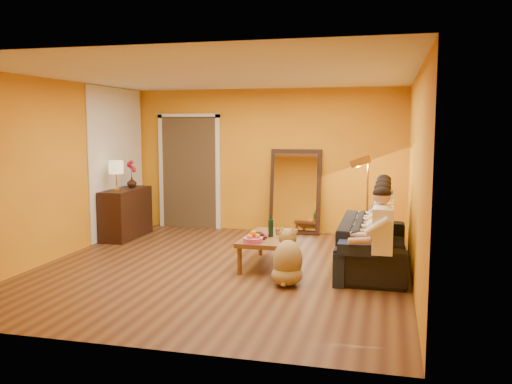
% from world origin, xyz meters
% --- Properties ---
extents(room_shell, '(5.00, 5.50, 2.60)m').
position_xyz_m(room_shell, '(0.00, 0.37, 1.30)').
color(room_shell, brown).
rests_on(room_shell, ground).
extents(white_accent, '(0.02, 1.90, 2.58)m').
position_xyz_m(white_accent, '(-2.48, 1.75, 1.30)').
color(white_accent, white).
rests_on(white_accent, wall_left).
extents(doorway_recess, '(1.06, 0.30, 2.10)m').
position_xyz_m(doorway_recess, '(-1.50, 2.83, 1.05)').
color(doorway_recess, '#3F2D19').
rests_on(doorway_recess, floor).
extents(door_jamb_left, '(0.08, 0.06, 2.20)m').
position_xyz_m(door_jamb_left, '(-2.07, 2.71, 1.05)').
color(door_jamb_left, white).
rests_on(door_jamb_left, wall_back).
extents(door_jamb_right, '(0.08, 0.06, 2.20)m').
position_xyz_m(door_jamb_right, '(-0.93, 2.71, 1.05)').
color(door_jamb_right, white).
rests_on(door_jamb_right, wall_back).
extents(door_header, '(1.22, 0.06, 0.08)m').
position_xyz_m(door_header, '(-1.50, 2.71, 2.12)').
color(door_header, white).
rests_on(door_header, wall_back).
extents(mirror_frame, '(0.92, 0.27, 1.51)m').
position_xyz_m(mirror_frame, '(0.55, 2.63, 0.76)').
color(mirror_frame, black).
rests_on(mirror_frame, floor).
extents(mirror_glass, '(0.78, 0.21, 1.35)m').
position_xyz_m(mirror_glass, '(0.55, 2.59, 0.76)').
color(mirror_glass, white).
rests_on(mirror_glass, mirror_frame).
extents(sideboard, '(0.44, 1.18, 0.85)m').
position_xyz_m(sideboard, '(-2.24, 1.55, 0.42)').
color(sideboard, black).
rests_on(sideboard, floor).
extents(table_lamp, '(0.24, 0.24, 0.51)m').
position_xyz_m(table_lamp, '(-2.24, 1.25, 1.10)').
color(table_lamp, beige).
rests_on(table_lamp, sideboard).
extents(sofa, '(2.26, 0.88, 0.66)m').
position_xyz_m(sofa, '(2.00, 0.57, 0.33)').
color(sofa, black).
rests_on(sofa, floor).
extents(coffee_table, '(0.64, 1.23, 0.42)m').
position_xyz_m(coffee_table, '(0.58, 0.28, 0.21)').
color(coffee_table, brown).
rests_on(coffee_table, floor).
extents(floor_lamp, '(0.34, 0.29, 1.44)m').
position_xyz_m(floor_lamp, '(1.87, 1.62, 0.72)').
color(floor_lamp, '#B48535').
rests_on(floor_lamp, floor).
extents(dog, '(0.53, 0.67, 0.70)m').
position_xyz_m(dog, '(1.01, -0.52, 0.35)').
color(dog, '#A6884B').
rests_on(dog, floor).
extents(person_far_left, '(0.70, 0.44, 1.22)m').
position_xyz_m(person_far_left, '(2.13, -0.43, 0.61)').
color(person_far_left, white).
rests_on(person_far_left, sofa).
extents(person_mid_left, '(0.70, 0.44, 1.22)m').
position_xyz_m(person_mid_left, '(2.13, 0.12, 0.61)').
color(person_mid_left, '#FEDA54').
rests_on(person_mid_left, sofa).
extents(person_mid_right, '(0.70, 0.44, 1.22)m').
position_xyz_m(person_mid_right, '(2.13, 0.67, 0.61)').
color(person_mid_right, '#8098C6').
rests_on(person_mid_right, sofa).
extents(person_far_right, '(0.70, 0.44, 1.22)m').
position_xyz_m(person_far_right, '(2.13, 1.22, 0.61)').
color(person_far_right, '#35343A').
rests_on(person_far_right, sofa).
extents(fruit_bowl, '(0.26, 0.26, 0.16)m').
position_xyz_m(fruit_bowl, '(0.48, -0.17, 0.50)').
color(fruit_bowl, '#D84CA2').
rests_on(fruit_bowl, coffee_table).
extents(wine_bottle, '(0.07, 0.07, 0.31)m').
position_xyz_m(wine_bottle, '(0.63, 0.23, 0.58)').
color(wine_bottle, black).
rests_on(wine_bottle, coffee_table).
extents(tumbler, '(0.12, 0.12, 0.09)m').
position_xyz_m(tumbler, '(0.70, 0.40, 0.46)').
color(tumbler, '#B27F3F').
rests_on(tumbler, coffee_table).
extents(laptop, '(0.34, 0.28, 0.02)m').
position_xyz_m(laptop, '(0.76, 0.63, 0.43)').
color(laptop, black).
rests_on(laptop, coffee_table).
extents(book_lower, '(0.23, 0.28, 0.02)m').
position_xyz_m(book_lower, '(0.40, 0.08, 0.43)').
color(book_lower, black).
rests_on(book_lower, coffee_table).
extents(book_mid, '(0.23, 0.29, 0.02)m').
position_xyz_m(book_mid, '(0.41, 0.09, 0.45)').
color(book_mid, '#B6142A').
rests_on(book_mid, book_lower).
extents(book_upper, '(0.24, 0.26, 0.02)m').
position_xyz_m(book_upper, '(0.40, 0.07, 0.47)').
color(book_upper, black).
rests_on(book_upper, book_mid).
extents(vase, '(0.17, 0.17, 0.18)m').
position_xyz_m(vase, '(-2.24, 1.80, 0.94)').
color(vase, black).
rests_on(vase, sideboard).
extents(flowers, '(0.17, 0.17, 0.48)m').
position_xyz_m(flowers, '(-2.24, 1.80, 1.21)').
color(flowers, '#B6142A').
rests_on(flowers, vase).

